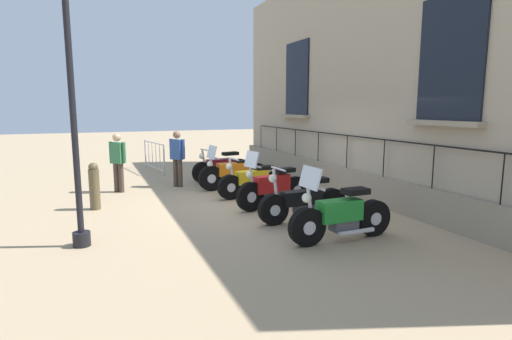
# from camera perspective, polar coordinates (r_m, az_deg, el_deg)

# --- Properties ---
(ground_plane) EXTENTS (60.00, 60.00, 0.00)m
(ground_plane) POSITION_cam_1_polar(r_m,az_deg,el_deg) (9.77, 0.65, -4.60)
(ground_plane) COLOR tan
(building_facade) EXTENTS (0.82, 13.68, 6.12)m
(building_facade) POSITION_cam_1_polar(r_m,az_deg,el_deg) (10.92, 14.77, 12.18)
(building_facade) COLOR tan
(building_facade) RESTS_ON ground_plane
(motorcycle_maroon) EXTENTS (1.95, 0.69, 1.02)m
(motorcycle_maroon) POSITION_cam_1_polar(r_m,az_deg,el_deg) (12.54, -4.85, 0.30)
(motorcycle_maroon) COLOR black
(motorcycle_maroon) RESTS_ON ground_plane
(motorcycle_orange) EXTENTS (2.07, 0.67, 1.24)m
(motorcycle_orange) POSITION_cam_1_polar(r_m,az_deg,el_deg) (11.34, -3.19, -0.47)
(motorcycle_orange) COLOR black
(motorcycle_orange) RESTS_ON ground_plane
(motorcycle_yellow) EXTENTS (1.97, 0.58, 1.03)m
(motorcycle_yellow) POSITION_cam_1_polar(r_m,az_deg,el_deg) (10.32, -0.37, -1.62)
(motorcycle_yellow) COLOR black
(motorcycle_yellow) RESTS_ON ground_plane
(motorcycle_red) EXTENTS (1.92, 0.64, 1.33)m
(motorcycle_red) POSITION_cam_1_polar(r_m,az_deg,el_deg) (9.21, 2.40, -2.60)
(motorcycle_red) COLOR black
(motorcycle_red) RESTS_ON ground_plane
(motorcycle_black) EXTENTS (1.98, 0.56, 1.12)m
(motorcycle_black) POSITION_cam_1_polar(r_m,az_deg,el_deg) (8.21, 6.66, -4.51)
(motorcycle_black) COLOR black
(motorcycle_black) RESTS_ON ground_plane
(motorcycle_green) EXTENTS (2.01, 0.67, 1.32)m
(motorcycle_green) POSITION_cam_1_polar(r_m,az_deg,el_deg) (7.10, 11.79, -6.38)
(motorcycle_green) COLOR black
(motorcycle_green) RESTS_ON ground_plane
(lamppost) EXTENTS (0.39, 1.09, 4.47)m
(lamppost) POSITION_cam_1_polar(r_m,az_deg,el_deg) (7.16, -25.08, 18.40)
(lamppost) COLOR black
(lamppost) RESTS_ON ground_plane
(crowd_barrier) EXTENTS (0.41, 2.07, 1.05)m
(crowd_barrier) POSITION_cam_1_polar(r_m,az_deg,el_deg) (14.78, -14.13, 1.97)
(crowd_barrier) COLOR #B7B7BF
(crowd_barrier) RESTS_ON ground_plane
(bollard) EXTENTS (0.23, 0.23, 1.06)m
(bollard) POSITION_cam_1_polar(r_m,az_deg,el_deg) (9.72, -21.78, -2.11)
(bollard) COLOR brown
(bollard) RESTS_ON ground_plane
(pedestrian_standing) EXTENTS (0.40, 0.43, 1.60)m
(pedestrian_standing) POSITION_cam_1_polar(r_m,az_deg,el_deg) (11.76, -11.00, 2.00)
(pedestrian_standing) COLOR #47382D
(pedestrian_standing) RESTS_ON ground_plane
(pedestrian_walking) EXTENTS (0.41, 0.41, 1.58)m
(pedestrian_walking) POSITION_cam_1_polar(r_m,az_deg,el_deg) (11.42, -18.85, 1.41)
(pedestrian_walking) COLOR #47382D
(pedestrian_walking) RESTS_ON ground_plane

